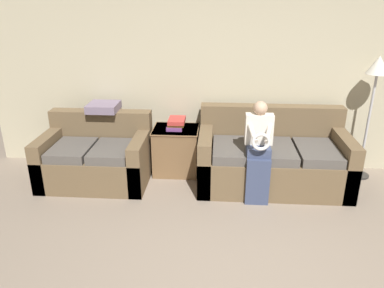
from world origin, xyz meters
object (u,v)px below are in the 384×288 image
couch_main (272,159)px  floor_lamp (376,80)px  child_left_seated (259,149)px  throw_pillow (104,107)px  book_stack (176,123)px  couch_side (97,158)px  side_shelf (176,150)px

couch_main → floor_lamp: size_ratio=1.16×
couch_main → child_left_seated: size_ratio=1.57×
couch_main → throw_pillow: (-2.19, 0.24, 0.57)m
couch_main → book_stack: 1.32m
couch_side → side_shelf: (1.00, 0.32, 0.01)m
book_stack → side_shelf: bearing=-137.5°
side_shelf → book_stack: book_stack is taller
couch_main → floor_lamp: 1.58m
couch_main → side_shelf: (-1.25, 0.25, -0.01)m
book_stack → throw_pillow: size_ratio=0.77×
couch_side → side_shelf: 1.05m
couch_side → book_stack: size_ratio=4.49×
book_stack → floor_lamp: floor_lamp is taller
floor_lamp → throw_pillow: floor_lamp is taller
couch_main → child_left_seated: bearing=-118.6°
side_shelf → floor_lamp: floor_lamp is taller
couch_main → couch_side: couch_main is taller
floor_lamp → book_stack: bearing=-179.3°
couch_main → child_left_seated: 0.56m
book_stack → floor_lamp: 2.53m
couch_main → side_shelf: size_ratio=2.96×
book_stack → throw_pillow: bearing=-179.0°
side_shelf → throw_pillow: size_ratio=1.62×
couch_side → book_stack: (1.00, 0.33, 0.39)m
side_shelf → floor_lamp: bearing=0.8°
couch_main → floor_lamp: bearing=13.2°
book_stack → floor_lamp: size_ratio=0.19×
couch_side → couch_main: bearing=1.8°
couch_side → floor_lamp: size_ratio=0.84×
throw_pillow → child_left_seated: bearing=-18.3°
floor_lamp → couch_main: bearing=-166.8°
side_shelf → book_stack: bearing=42.5°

